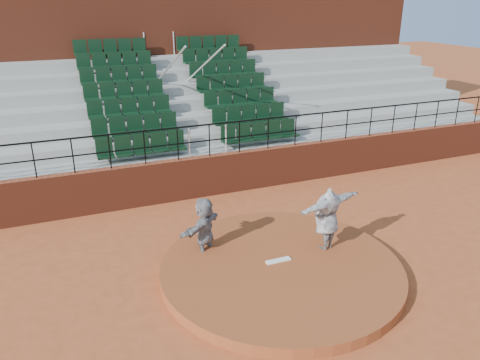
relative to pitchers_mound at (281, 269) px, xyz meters
name	(u,v)px	position (x,y,z in m)	size (l,w,h in m)	color
ground	(281,274)	(0.00, 0.00, -0.12)	(90.00, 90.00, 0.00)	#AC4E26
pitchers_mound	(281,269)	(0.00, 0.00, 0.00)	(5.50, 5.50, 0.25)	#944421
pitching_rubber	(278,260)	(0.00, 0.15, 0.14)	(0.60, 0.15, 0.03)	white
boundary_wall	(210,175)	(0.00, 5.00, 0.53)	(24.00, 0.30, 1.30)	maroon
wall_railing	(209,133)	(0.00, 5.00, 1.90)	(24.04, 0.05, 1.03)	black
seating_deck	(179,124)	(0.00, 8.65, 1.31)	(24.00, 5.97, 4.63)	gray
press_box_facade	(152,55)	(0.00, 12.60, 3.43)	(24.00, 3.00, 7.10)	maroon
pitcher	(327,218)	(1.32, 0.29, 0.91)	(1.93, 0.53, 1.57)	black
fielder	(204,228)	(-1.38, 1.37, 0.65)	(1.45, 0.46, 1.56)	black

